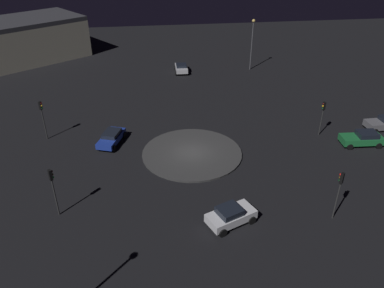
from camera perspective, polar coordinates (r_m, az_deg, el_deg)
ground_plane at (r=38.74m, az=0.00°, el=-1.49°), size 116.71×116.71×0.00m
roundabout_island at (r=38.69m, az=0.00°, el=-1.37°), size 10.25×10.25×0.19m
car_grey at (r=48.44m, az=27.11°, el=2.84°), size 3.90×2.13×1.49m
car_blue at (r=41.14m, az=-12.14°, el=0.99°), size 3.12×4.54×1.36m
car_green at (r=43.88m, az=24.45°, el=0.80°), size 4.46×2.29×1.53m
car_silver at (r=61.15m, az=-1.64°, el=11.48°), size 2.14×3.86×1.40m
car_white at (r=29.96m, az=5.89°, el=-10.71°), size 4.26×3.21×1.57m
traffic_light_northwest at (r=30.99m, az=21.47°, el=-6.07°), size 0.38×0.39×4.36m
traffic_light_west at (r=43.31m, az=19.22°, el=4.62°), size 0.37×0.33×4.02m
traffic_light_northeast at (r=31.14m, az=-20.39°, el=-5.65°), size 0.40×0.37×4.35m
traffic_light_east at (r=43.06m, az=-21.79°, el=4.40°), size 0.39×0.36×4.45m
streetlamp_southwest at (r=62.00m, az=9.13°, el=15.61°), size 0.50×0.50×7.98m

